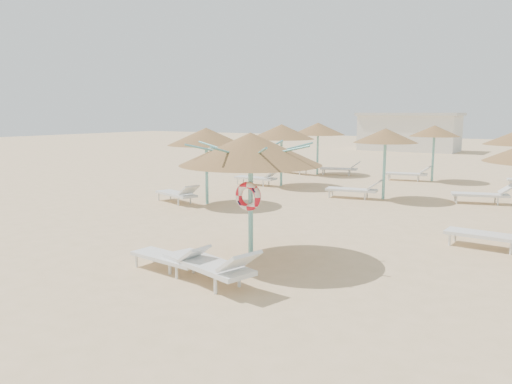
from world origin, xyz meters
The scene contains 6 objects.
ground centered at (0.00, 0.00, 0.00)m, with size 120.00×120.00×0.00m, color #DCB586.
main_palapa centered at (0.00, 0.32, 2.42)m, with size 3.10×3.10×2.78m.
lounger_main_a centered at (-0.79, -1.39, 0.32)m, with size 1.89×0.75×0.67m.
lounger_main_b centered at (0.32, -1.52, 0.39)m, with size 2.36×1.26×0.82m.
palapa_field centered at (-0.49, 10.50, 2.32)m, with size 14.37×14.35×2.72m.
service_hut centered at (-6.00, 35.00, 1.64)m, with size 8.40×4.40×3.25m.
Camera 1 is at (5.81, -8.72, 3.18)m, focal length 35.00 mm.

